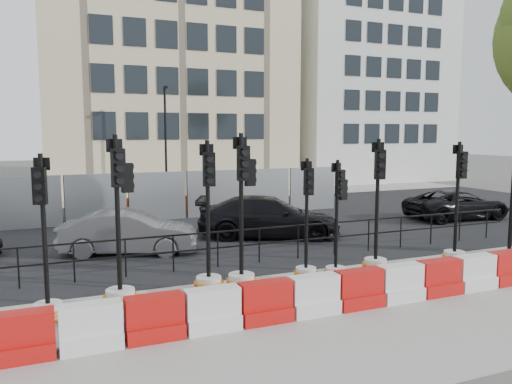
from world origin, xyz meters
name	(u,v)px	position (x,y,z in m)	size (l,w,h in m)	color
ground	(278,275)	(0.00, 0.00, 0.00)	(120.00, 120.00, 0.00)	#51514C
sidewalk_near	(342,314)	(0.00, -3.00, 0.01)	(40.00, 6.00, 0.02)	gray
road	(200,227)	(0.00, 7.00, 0.01)	(40.00, 14.00, 0.03)	black
sidewalk_far	(154,198)	(0.00, 16.00, 0.01)	(40.00, 4.00, 0.02)	gray
building_cream	(163,49)	(2.00, 21.99, 9.00)	(15.00, 10.06, 18.00)	beige
building_white	(357,75)	(17.00, 21.99, 8.00)	(12.00, 9.06, 16.00)	silver
kerb_railing	(259,239)	(0.00, 1.20, 0.69)	(18.00, 0.04, 1.00)	black
heras_fencing	(181,200)	(-0.01, 9.80, 0.68)	(14.33, 1.72, 2.00)	#93969B
lamp_post_far	(166,140)	(0.50, 14.98, 3.22)	(0.12, 0.56, 6.00)	black
barrier_row	(337,294)	(0.00, -2.80, 0.37)	(16.75, 0.50, 0.80)	red
traffic_signal_a	(47,289)	(-5.39, -1.25, 0.66)	(0.63, 0.63, 3.22)	silver
traffic_signal_b	(120,269)	(-4.01, -1.05, 0.85)	(0.70, 0.70, 3.56)	silver
traffic_signal_c	(209,264)	(-2.08, -0.83, 0.71)	(0.68, 0.68, 3.43)	silver
traffic_signal_d	(242,256)	(-1.34, -0.98, 0.85)	(0.71, 0.71, 3.59)	silver
traffic_signal_e	(306,257)	(0.37, -0.82, 0.62)	(0.59, 0.59, 3.00)	silver
traffic_signal_f	(337,253)	(1.07, -1.06, 0.70)	(0.58, 0.58, 2.95)	silver
traffic_signal_g	(376,248)	(2.29, -0.96, 0.71)	(0.68, 0.68, 3.44)	silver
traffic_signal_h	(455,241)	(4.78, -1.08, 0.69)	(0.66, 0.66, 3.36)	silver
car_b	(129,232)	(-3.14, 3.67, 0.65)	(4.20, 2.55, 1.31)	#4F5054
car_c	(269,217)	(1.66, 4.28, 0.71)	(5.28, 3.75, 1.42)	black
car_d	(457,205)	(10.37, 4.54, 0.61)	(4.52, 2.28, 1.23)	black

